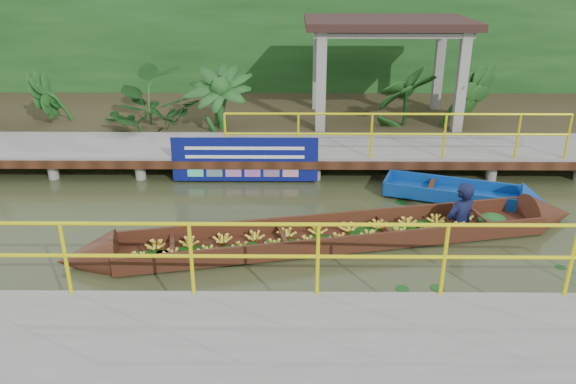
{
  "coord_description": "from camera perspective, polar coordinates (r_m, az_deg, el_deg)",
  "views": [
    {
      "loc": [
        0.48,
        -9.26,
        4.67
      ],
      "look_at": [
        0.39,
        0.5,
        0.6
      ],
      "focal_mm": 35.0,
      "sensor_mm": 36.0,
      "label": 1
    }
  ],
  "objects": [
    {
      "name": "tropical_plants",
      "position": [
        15.13,
        -8.09,
        9.27
      ],
      "size": [
        14.25,
        1.25,
        1.56
      ],
      "color": "#143B12",
      "rests_on": "ground"
    },
    {
      "name": "vendor_boat",
      "position": [
        10.06,
        6.91,
        -3.64
      ],
      "size": [
        9.38,
        2.84,
        2.14
      ],
      "rotation": [
        0.0,
        0.0,
        0.21
      ],
      "color": "#3B1D10",
      "rests_on": "ground"
    },
    {
      "name": "ground",
      "position": [
        10.39,
        -2.2,
        -4.11
      ],
      "size": [
        80.0,
        80.0,
        0.0
      ],
      "primitive_type": "plane",
      "color": "#2F361B",
      "rests_on": "ground"
    },
    {
      "name": "far_dock",
      "position": [
        13.37,
        -1.5,
        4.36
      ],
      "size": [
        16.0,
        2.06,
        1.66
      ],
      "color": "gray",
      "rests_on": "ground"
    },
    {
      "name": "pavilion",
      "position": [
        15.87,
        10.01,
        15.61
      ],
      "size": [
        4.4,
        3.0,
        3.0
      ],
      "color": "gray",
      "rests_on": "ground"
    },
    {
      "name": "moored_blue_boat",
      "position": [
        12.21,
        20.09,
        -0.61
      ],
      "size": [
        3.36,
        1.87,
        0.78
      ],
      "rotation": [
        0.0,
        0.0,
        -0.34
      ],
      "color": "navy",
      "rests_on": "ground"
    },
    {
      "name": "blue_banner",
      "position": [
        12.49,
        -4.41,
        3.33
      ],
      "size": [
        3.25,
        0.04,
        1.01
      ],
      "color": "navy",
      "rests_on": "ground"
    },
    {
      "name": "near_dock",
      "position": [
        6.71,
        5.09,
        -18.11
      ],
      "size": [
        18.0,
        2.4,
        1.73
      ],
      "color": "gray",
      "rests_on": "ground"
    },
    {
      "name": "foliage_backdrop",
      "position": [
        19.45,
        -0.95,
        14.75
      ],
      "size": [
        30.0,
        0.8,
        4.0
      ],
      "primitive_type": "cube",
      "color": "#143B12",
      "rests_on": "ground"
    },
    {
      "name": "land_strip",
      "position": [
        17.35,
        -1.11,
        7.79
      ],
      "size": [
        30.0,
        8.0,
        0.45
      ],
      "primitive_type": "cube",
      "color": "#302818",
      "rests_on": "ground"
    }
  ]
}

